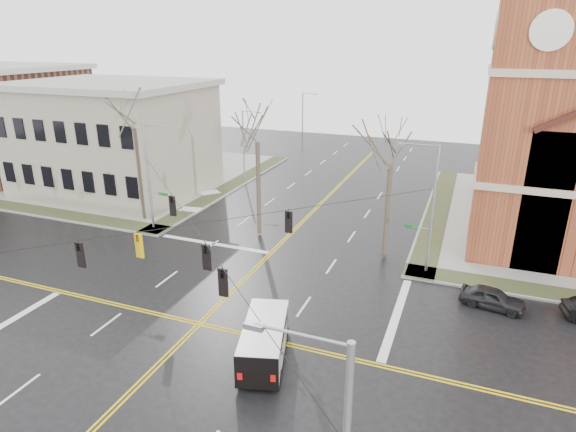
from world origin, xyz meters
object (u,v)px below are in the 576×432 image
(signal_pole_ne, at_px, (430,206))
(signal_pole_nw, at_px, (150,174))
(tree_nw_near, at_px, (257,136))
(streetlight_north_b, at_px, (303,118))
(tree_ne, at_px, (391,157))
(cargo_van, at_px, (265,337))
(parked_car_a, at_px, (492,298))
(tree_nw_far, at_px, (134,122))
(streetlight_north_a, at_px, (245,143))

(signal_pole_ne, bearing_deg, signal_pole_nw, 180.00)
(signal_pole_ne, xyz_separation_m, tree_nw_near, (-13.67, 2.10, 3.44))
(streetlight_north_b, height_order, tree_ne, tree_ne)
(cargo_van, bearing_deg, parked_car_a, 24.84)
(signal_pole_nw, bearing_deg, tree_ne, 4.39)
(parked_car_a, bearing_deg, cargo_van, 140.78)
(signal_pole_ne, relative_size, tree_ne, 0.85)
(tree_nw_far, bearing_deg, tree_nw_near, 2.80)
(cargo_van, bearing_deg, tree_nw_near, 99.30)
(tree_nw_far, bearing_deg, parked_car_a, -9.53)
(signal_pole_ne, bearing_deg, streetlight_north_a, 143.10)
(cargo_van, xyz_separation_m, tree_ne, (3.47, 14.42, 6.50))
(cargo_van, height_order, parked_car_a, cargo_van)
(tree_nw_far, distance_m, tree_nw_near, 11.24)
(tree_nw_near, bearing_deg, signal_pole_nw, -166.85)
(cargo_van, distance_m, parked_car_a, 14.56)
(cargo_van, xyz_separation_m, tree_nw_near, (-7.14, 15.02, 7.19))
(signal_pole_nw, bearing_deg, streetlight_north_b, 88.95)
(parked_car_a, bearing_deg, streetlight_north_b, 43.36)
(signal_pole_ne, xyz_separation_m, streetlight_north_b, (-21.97, 36.50, -0.48))
(signal_pole_nw, relative_size, tree_nw_far, 0.73)
(streetlight_north_a, bearing_deg, signal_pole_ne, -36.90)
(cargo_van, distance_m, tree_ne, 16.20)
(signal_pole_nw, bearing_deg, parked_car_a, -7.11)
(signal_pole_ne, bearing_deg, tree_nw_near, 171.28)
(cargo_van, bearing_deg, tree_nw_far, 125.63)
(tree_ne, bearing_deg, tree_nw_far, 179.88)
(signal_pole_ne, height_order, streetlight_north_b, signal_pole_ne)
(streetlight_north_a, relative_size, cargo_van, 1.41)
(tree_nw_far, xyz_separation_m, tree_nw_near, (11.21, 0.55, -0.52))
(tree_nw_far, distance_m, tree_ne, 21.86)
(streetlight_north_b, height_order, tree_nw_far, tree_nw_far)
(parked_car_a, xyz_separation_m, tree_nw_near, (-18.13, 5.48, 7.74))
(streetlight_north_a, bearing_deg, cargo_van, -62.31)
(signal_pole_nw, xyz_separation_m, parked_car_a, (27.10, -3.38, -4.30))
(streetlight_north_a, height_order, tree_ne, tree_ne)
(parked_car_a, bearing_deg, tree_ne, 66.83)
(tree_nw_near, relative_size, tree_ne, 1.09)
(signal_pole_ne, relative_size, streetlight_north_b, 1.12)
(streetlight_north_a, distance_m, cargo_van, 33.39)
(tree_ne, bearing_deg, cargo_van, -103.53)
(signal_pole_ne, distance_m, streetlight_north_b, 42.61)
(signal_pole_ne, height_order, cargo_van, signal_pole_ne)
(streetlight_north_a, height_order, cargo_van, streetlight_north_a)
(signal_pole_nw, height_order, cargo_van, signal_pole_nw)
(signal_pole_nw, relative_size, streetlight_north_b, 1.12)
(signal_pole_ne, relative_size, parked_car_a, 2.37)
(streetlight_north_b, xyz_separation_m, parked_car_a, (26.43, -39.88, -3.82))
(parked_car_a, height_order, tree_ne, tree_ne)
(signal_pole_ne, distance_m, streetlight_north_a, 27.48)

